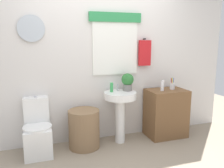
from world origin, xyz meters
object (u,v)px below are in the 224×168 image
laundry_hamper (84,129)px  potted_plant (128,81)px  toilet (38,132)px  wooden_cabinet (166,113)px  lotion_bottle (162,86)px  pedestal_sink (120,105)px  toothbrush_cup (172,86)px  soap_bottle (112,87)px

laundry_hamper → potted_plant: (0.70, 0.06, 0.66)m
toilet → wooden_cabinet: 2.00m
potted_plant → lotion_bottle: (0.55, -0.10, -0.08)m
pedestal_sink → toothbrush_cup: bearing=1.3°
pedestal_sink → soap_bottle: soap_bottle is taller
pedestal_sink → wooden_cabinet: (0.80, 0.00, -0.20)m
pedestal_sink → wooden_cabinet: 0.82m
toilet → laundry_hamper: (0.65, -0.04, -0.01)m
soap_bottle → lotion_bottle: size_ratio=0.85×
laundry_hamper → toothbrush_cup: bearing=0.8°
wooden_cabinet → lotion_bottle: 0.48m
toilet → potted_plant: 1.49m
pedestal_sink → potted_plant: potted_plant is taller
toilet → wooden_cabinet: bearing=-1.1°
wooden_cabinet → soap_bottle: soap_bottle is taller
toothbrush_cup → soap_bottle: bearing=178.3°
potted_plant → wooden_cabinet: bearing=-5.2°
wooden_cabinet → potted_plant: bearing=174.8°
potted_plant → laundry_hamper: bearing=-175.1°
soap_bottle → lotion_bottle: 0.81m
laundry_hamper → toothbrush_cup: size_ratio=3.04×
toothbrush_cup → lotion_bottle: bearing=-164.5°
toilet → toothbrush_cup: size_ratio=4.25×
toilet → pedestal_sink: (1.21, -0.04, 0.29)m
laundry_hamper → potted_plant: bearing=4.9°
wooden_cabinet → toothbrush_cup: toothbrush_cup is taller
wooden_cabinet → toothbrush_cup: 0.45m
lotion_bottle → wooden_cabinet: bearing=20.3°
potted_plant → toothbrush_cup: potted_plant is taller
pedestal_sink → lotion_bottle: bearing=-3.3°
laundry_hamper → wooden_cabinet: (1.36, 0.00, 0.10)m
soap_bottle → toothbrush_cup: bearing=-1.7°
pedestal_sink → toothbrush_cup: (0.90, 0.02, 0.24)m
soap_bottle → potted_plant: (0.26, 0.01, 0.08)m
toilet → lotion_bottle: lotion_bottle is taller
lotion_bottle → pedestal_sink: bearing=176.7°
toilet → lotion_bottle: 1.98m
toilet → wooden_cabinet: (2.00, -0.04, 0.09)m
laundry_hamper → lotion_bottle: (1.25, -0.04, 0.57)m
laundry_hamper → pedestal_sink: (0.56, 0.00, 0.30)m
laundry_hamper → pedestal_sink: bearing=0.0°
pedestal_sink → laundry_hamper: bearing=180.0°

